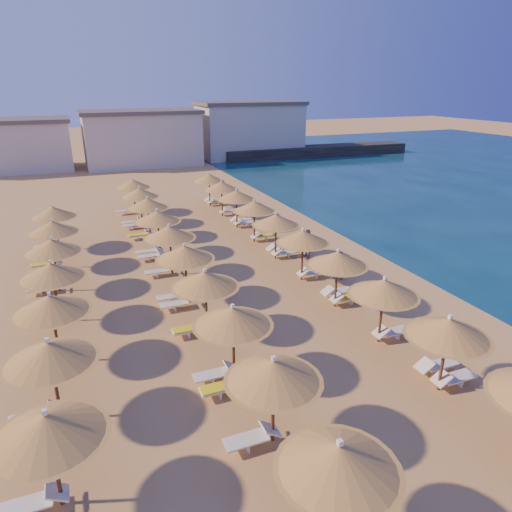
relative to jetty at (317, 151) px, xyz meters
name	(u,v)px	position (x,y,z in m)	size (l,w,h in m)	color
ground	(266,309)	(-27.82, -44.36, -0.75)	(220.00, 220.00, 0.00)	tan
jetty	(317,151)	(0.00, 0.00, 0.00)	(30.00, 4.00, 1.50)	black
hotel_blocks	(149,136)	(-25.18, 2.86, 2.95)	(48.74, 10.32, 8.10)	beige
parasol_row_east	(303,238)	(-24.42, -41.76, 1.82)	(3.07, 39.63, 3.13)	brown
parasol_row_west	(185,254)	(-31.19, -41.76, 1.82)	(3.07, 39.63, 3.13)	brown
parasol_row_inland	(52,272)	(-37.44, -41.76, 1.82)	(3.07, 25.00, 3.13)	brown
loungers	(217,289)	(-29.55, -41.82, -0.41)	(16.23, 38.06, 0.66)	white
beachgoer_b	(340,266)	(-22.38, -42.55, 0.11)	(0.83, 0.65, 1.71)	tan
beachgoer_c	(308,243)	(-22.33, -38.54, 0.19)	(1.10, 0.46, 1.89)	tan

